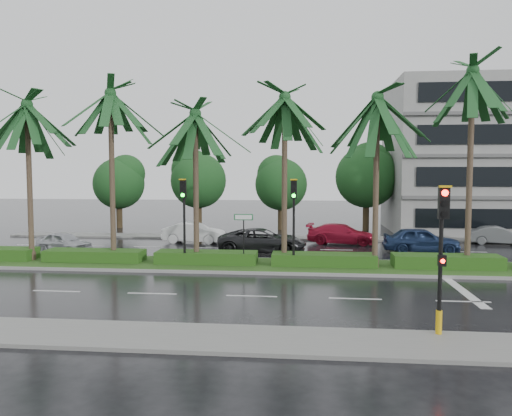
# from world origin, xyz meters

# --- Properties ---
(ground) EXTENTS (120.00, 120.00, 0.00)m
(ground) POSITION_xyz_m (0.00, 0.00, 0.00)
(ground) COLOR black
(ground) RESTS_ON ground
(near_sidewalk) EXTENTS (40.00, 2.40, 0.12)m
(near_sidewalk) POSITION_xyz_m (0.00, -10.20, 0.06)
(near_sidewalk) COLOR slate
(near_sidewalk) RESTS_ON ground
(far_sidewalk) EXTENTS (40.00, 2.00, 0.12)m
(far_sidewalk) POSITION_xyz_m (0.00, 12.00, 0.06)
(far_sidewalk) COLOR slate
(far_sidewalk) RESTS_ON ground
(median) EXTENTS (36.00, 4.00, 0.15)m
(median) POSITION_xyz_m (0.00, 1.00, 0.08)
(median) COLOR gray
(median) RESTS_ON ground
(hedge) EXTENTS (35.20, 1.40, 0.60)m
(hedge) POSITION_xyz_m (0.00, 1.00, 0.45)
(hedge) COLOR #214A15
(hedge) RESTS_ON median
(lane_markings) EXTENTS (34.00, 13.06, 0.01)m
(lane_markings) POSITION_xyz_m (3.04, -0.43, 0.01)
(lane_markings) COLOR silver
(lane_markings) RESTS_ON ground
(palm_row) EXTENTS (26.30, 4.20, 10.36)m
(palm_row) POSITION_xyz_m (-1.25, 1.02, 7.97)
(palm_row) COLOR #3F3124
(palm_row) RESTS_ON median
(signal_near) EXTENTS (0.34, 0.45, 4.36)m
(signal_near) POSITION_xyz_m (6.00, -9.39, 2.50)
(signal_near) COLOR black
(signal_near) RESTS_ON near_sidewalk
(signal_median_left) EXTENTS (0.34, 0.42, 4.36)m
(signal_median_left) POSITION_xyz_m (-4.00, 0.30, 3.00)
(signal_median_left) COLOR black
(signal_median_left) RESTS_ON median
(signal_median_right) EXTENTS (0.34, 0.42, 4.36)m
(signal_median_right) POSITION_xyz_m (1.50, 0.30, 3.00)
(signal_median_right) COLOR black
(signal_median_right) RESTS_ON median
(street_sign) EXTENTS (0.95, 0.09, 2.60)m
(street_sign) POSITION_xyz_m (-1.00, 0.48, 2.12)
(street_sign) COLOR black
(street_sign) RESTS_ON median
(bg_trees) EXTENTS (32.99, 5.60, 8.09)m
(bg_trees) POSITION_xyz_m (2.55, 17.59, 4.61)
(bg_trees) COLOR #322517
(bg_trees) RESTS_ON ground
(building) EXTENTS (16.00, 10.00, 12.00)m
(building) POSITION_xyz_m (17.00, 18.00, 6.00)
(building) COLOR gray
(building) RESTS_ON ground
(car_silver) EXTENTS (2.66, 3.91, 1.24)m
(car_silver) POSITION_xyz_m (-12.39, 4.35, 0.62)
(car_silver) COLOR #B4B7BD
(car_silver) RESTS_ON ground
(car_white) EXTENTS (1.75, 4.32, 1.40)m
(car_white) POSITION_xyz_m (-5.50, 9.09, 0.70)
(car_white) COLOR silver
(car_white) RESTS_ON ground
(car_darkgrey) EXTENTS (2.50, 5.31, 1.47)m
(car_darkgrey) POSITION_xyz_m (-0.50, 5.43, 0.73)
(car_darkgrey) COLOR black
(car_darkgrey) RESTS_ON ground
(car_red) EXTENTS (2.67, 4.91, 1.35)m
(car_red) POSITION_xyz_m (4.50, 9.65, 0.68)
(car_red) COLOR maroon
(car_red) RESTS_ON ground
(car_blue) EXTENTS (1.92, 4.51, 1.52)m
(car_blue) POSITION_xyz_m (9.00, 6.50, 0.76)
(car_blue) COLOR navy
(car_blue) RESTS_ON ground
(car_grey) EXTENTS (1.97, 3.88, 1.22)m
(car_grey) POSITION_xyz_m (14.89, 10.40, 0.61)
(car_grey) COLOR slate
(car_grey) RESTS_ON ground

